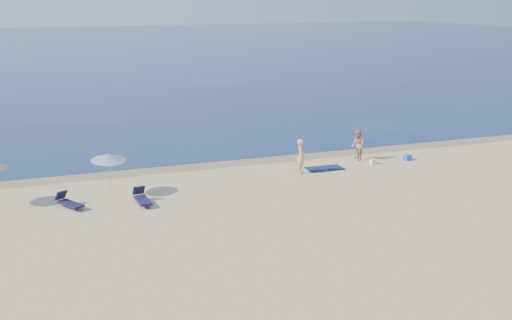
{
  "coord_description": "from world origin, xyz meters",
  "views": [
    {
      "loc": [
        -12.02,
        -13.4,
        9.14
      ],
      "look_at": [
        -1.16,
        16.0,
        1.0
      ],
      "focal_mm": 45.0,
      "sensor_mm": 36.0,
      "label": 1
    }
  ],
  "objects_px": {
    "person_left": "(301,156)",
    "blue_cooler": "(407,157)",
    "person_right": "(358,145)",
    "umbrella_near": "(109,157)"
  },
  "relations": [
    {
      "from": "person_left",
      "to": "blue_cooler",
      "type": "xyz_separation_m",
      "value": [
        6.77,
        0.37,
        -0.76
      ]
    },
    {
      "from": "person_left",
      "to": "blue_cooler",
      "type": "relative_size",
      "value": 4.27
    },
    {
      "from": "person_right",
      "to": "umbrella_near",
      "type": "height_order",
      "value": "umbrella_near"
    },
    {
      "from": "person_right",
      "to": "blue_cooler",
      "type": "relative_size",
      "value": 4.02
    },
    {
      "from": "umbrella_near",
      "to": "blue_cooler",
      "type": "bearing_deg",
      "value": -9.57
    },
    {
      "from": "person_right",
      "to": "blue_cooler",
      "type": "xyz_separation_m",
      "value": [
        2.63,
        -1.02,
        -0.71
      ]
    },
    {
      "from": "blue_cooler",
      "to": "person_right",
      "type": "bearing_deg",
      "value": 141.12
    },
    {
      "from": "person_left",
      "to": "person_right",
      "type": "height_order",
      "value": "person_left"
    },
    {
      "from": "person_left",
      "to": "umbrella_near",
      "type": "xyz_separation_m",
      "value": [
        -9.94,
        -0.52,
        0.94
      ]
    },
    {
      "from": "person_left",
      "to": "blue_cooler",
      "type": "distance_m",
      "value": 6.83
    }
  ]
}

